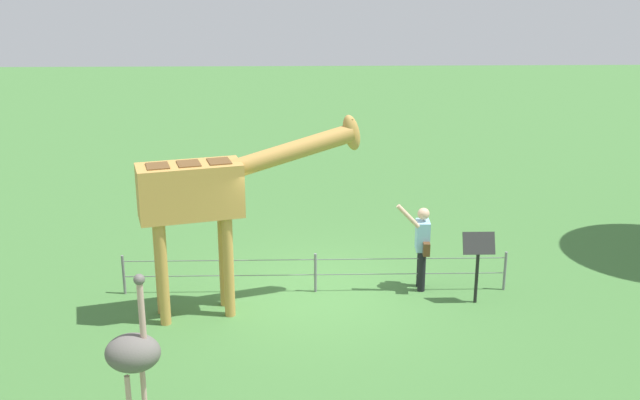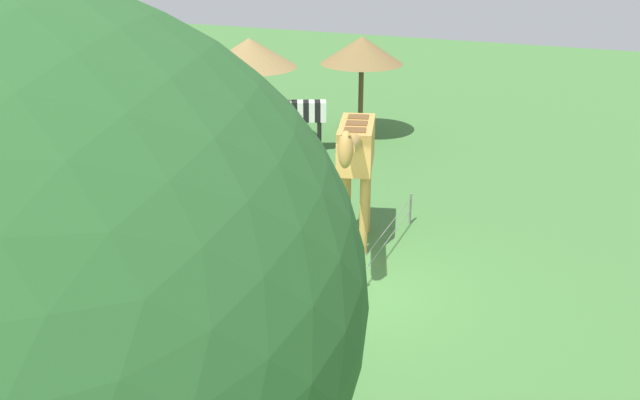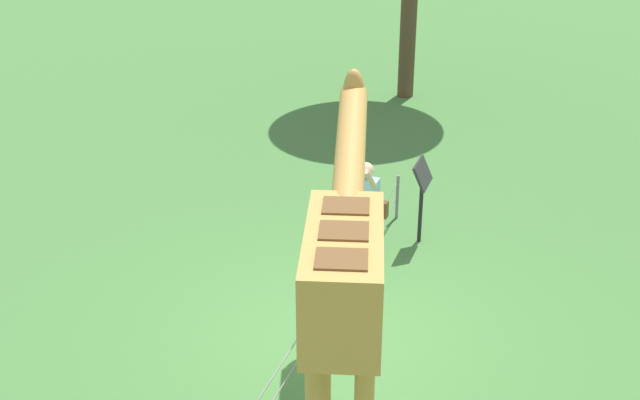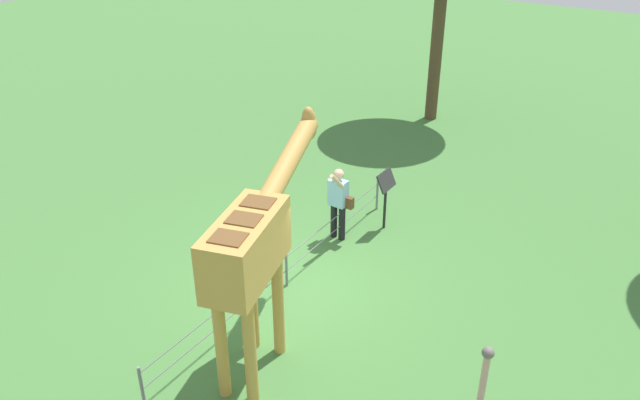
# 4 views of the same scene
# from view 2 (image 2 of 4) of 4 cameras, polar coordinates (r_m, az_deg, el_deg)

# --- Properties ---
(ground_plane) EXTENTS (60.00, 60.00, 0.00)m
(ground_plane) POSITION_cam_2_polar(r_m,az_deg,el_deg) (13.52, 2.87, -7.41)
(ground_plane) COLOR #427538
(giraffe) EXTENTS (3.85, 1.50, 3.37)m
(giraffe) POSITION_cam_2_polar(r_m,az_deg,el_deg) (14.38, 2.87, 3.80)
(giraffe) COLOR #C69347
(giraffe) RESTS_ON ground_plane
(visitor) EXTENTS (0.65, 0.58, 1.70)m
(visitor) POSITION_cam_2_polar(r_m,az_deg,el_deg) (11.42, 0.53, -8.12)
(visitor) COLOR black
(visitor) RESTS_ON ground_plane
(zebra) EXTENTS (1.02, 1.77, 1.66)m
(zebra) POSITION_cam_2_polar(r_m,az_deg,el_deg) (21.14, -1.34, 7.02)
(zebra) COLOR black
(zebra) RESTS_ON ground_plane
(ostrich) EXTENTS (0.70, 0.56, 2.25)m
(ostrich) POSITION_cam_2_polar(r_m,az_deg,el_deg) (16.66, -8.14, 2.67)
(ostrich) COLOR #CC9E93
(ostrich) RESTS_ON ground_plane
(shade_hut_near) EXTENTS (2.93, 2.93, 3.03)m
(shade_hut_near) POSITION_cam_2_polar(r_m,az_deg,el_deg) (20.73, -15.31, 9.94)
(shade_hut_near) COLOR brown
(shade_hut_near) RESTS_ON ground_plane
(shade_hut_far) EXTENTS (2.84, 2.84, 3.32)m
(shade_hut_far) POSITION_cam_2_polar(r_m,az_deg,el_deg) (21.45, -5.77, 11.82)
(shade_hut_far) COLOR brown
(shade_hut_far) RESTS_ON ground_plane
(shade_hut_aside) EXTENTS (2.60, 2.60, 3.23)m
(shade_hut_aside) POSITION_cam_2_polar(r_m,az_deg,el_deg) (22.30, 3.43, 12.06)
(shade_hut_aside) COLOR brown
(shade_hut_aside) RESTS_ON ground_plane
(info_sign) EXTENTS (0.56, 0.21, 1.32)m
(info_sign) POSITION_cam_2_polar(r_m,az_deg,el_deg) (10.91, -4.26, -9.47)
(info_sign) COLOR black
(info_sign) RESTS_ON ground_plane
(wire_fence) EXTENTS (7.05, 0.05, 0.75)m
(wire_fence) POSITION_cam_2_polar(r_m,az_deg,el_deg) (13.29, 3.33, -5.98)
(wire_fence) COLOR slate
(wire_fence) RESTS_ON ground_plane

